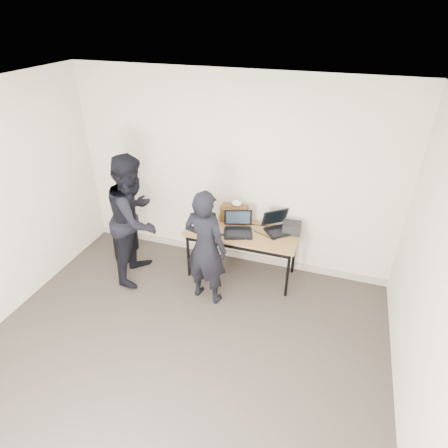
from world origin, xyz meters
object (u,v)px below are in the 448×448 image
at_px(laptop_center, 238,228).
at_px(person_observer, 135,218).
at_px(desk, 242,235).
at_px(laptop_right, 278,226).
at_px(laptop_beige, 206,223).
at_px(equipment_box, 292,228).
at_px(person_typist, 206,248).
at_px(leather_satchel, 234,213).

height_order(laptop_center, person_observer, person_observer).
xyz_separation_m(desk, laptop_right, (0.45, 0.19, 0.12)).
height_order(laptop_beige, equipment_box, laptop_beige).
xyz_separation_m(laptop_center, laptop_right, (0.50, 0.21, -0.00)).
relative_size(laptop_right, person_observer, 0.28).
relative_size(laptop_beige, person_typist, 0.22).
relative_size(leather_satchel, person_observer, 0.20).
bearing_deg(person_observer, equipment_box, -80.76).
distance_m(laptop_right, equipment_box, 0.18).
relative_size(laptop_center, equipment_box, 1.94).
distance_m(laptop_beige, laptop_right, 0.98).
height_order(laptop_center, equipment_box, laptop_center).
bearing_deg(equipment_box, laptop_beige, -169.76).
bearing_deg(person_typist, leather_satchel, -88.22).
height_order(desk, laptop_beige, laptop_beige).
height_order(equipment_box, person_observer, person_observer).
distance_m(laptop_beige, person_typist, 0.62).
distance_m(leather_satchel, person_typist, 0.83).
bearing_deg(laptop_right, person_observer, 160.08).
relative_size(laptop_beige, equipment_box, 1.43).
bearing_deg(leather_satchel, desk, -52.66).
distance_m(desk, equipment_box, 0.67).
distance_m(desk, laptop_right, 0.50).
xyz_separation_m(laptop_center, leather_satchel, (-0.13, 0.25, 0.06)).
xyz_separation_m(desk, person_observer, (-1.37, -0.40, 0.23)).
bearing_deg(laptop_beige, person_typist, -51.98).
height_order(leather_satchel, person_typist, person_typist).
bearing_deg(person_observer, laptop_beige, -73.00).
distance_m(desk, person_observer, 1.44).
height_order(laptop_beige, leather_satchel, leather_satchel).
distance_m(laptop_center, equipment_box, 0.71).
height_order(desk, equipment_box, equipment_box).
relative_size(laptop_center, person_observer, 0.26).
bearing_deg(person_observer, laptop_right, -79.35).
bearing_deg(laptop_beige, desk, 18.95).
height_order(desk, laptop_right, laptop_right).
bearing_deg(equipment_box, leather_satchel, 177.48).
height_order(laptop_beige, laptop_center, laptop_center).
distance_m(leather_satchel, equipment_box, 0.81).
bearing_deg(desk, person_observer, -163.85).
xyz_separation_m(laptop_right, equipment_box, (0.18, 0.00, 0.01)).
bearing_deg(equipment_box, desk, -163.06).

